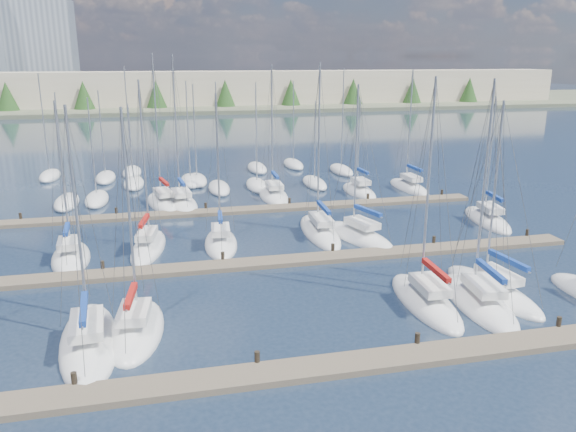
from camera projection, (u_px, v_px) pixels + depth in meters
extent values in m
plane|color=#212F43|center=(217.00, 157.00, 80.41)|extent=(400.00, 400.00, 0.00)
cube|color=#6B5E4C|center=(346.00, 365.00, 25.99)|extent=(44.00, 1.80, 0.35)
cylinder|color=#2D261C|center=(75.00, 384.00, 24.23)|extent=(0.26, 0.26, 1.10)
cylinder|color=#2D261C|center=(257.00, 362.00, 25.94)|extent=(0.26, 0.26, 1.10)
cylinder|color=#2D261C|center=(417.00, 343.00, 27.65)|extent=(0.26, 0.26, 1.10)
cylinder|color=#2D261C|center=(558.00, 326.00, 29.37)|extent=(0.26, 0.26, 1.10)
cube|color=#6B5E4C|center=(282.00, 261.00, 39.12)|extent=(44.00, 1.80, 0.35)
cylinder|color=#2D261C|center=(103.00, 269.00, 37.35)|extent=(0.26, 0.26, 1.10)
cylinder|color=#2D261C|center=(223.00, 259.00, 39.06)|extent=(0.26, 0.26, 1.10)
cylinder|color=#2D261C|center=(333.00, 251.00, 40.78)|extent=(0.26, 0.26, 1.10)
cylinder|color=#2D261C|center=(434.00, 243.00, 42.49)|extent=(0.26, 0.26, 1.10)
cylinder|color=#2D261C|center=(527.00, 236.00, 44.21)|extent=(0.26, 0.26, 1.10)
cube|color=#6B5E4C|center=(250.00, 210.00, 52.24)|extent=(44.00, 1.80, 0.35)
cylinder|color=#2D261C|center=(21.00, 219.00, 48.76)|extent=(0.26, 0.26, 1.10)
cylinder|color=#2D261C|center=(116.00, 213.00, 50.48)|extent=(0.26, 0.26, 1.10)
cylinder|color=#2D261C|center=(206.00, 208.00, 52.19)|extent=(0.26, 0.26, 1.10)
cylinder|color=#2D261C|center=(289.00, 203.00, 53.90)|extent=(0.26, 0.26, 1.10)
cylinder|color=#2D261C|center=(368.00, 199.00, 55.62)|extent=(0.26, 0.26, 1.10)
cylinder|color=#2D261C|center=(442.00, 195.00, 57.33)|extent=(0.26, 0.26, 1.10)
ellipsoid|color=white|center=(137.00, 332.00, 29.32)|extent=(3.46, 7.55, 1.60)
cube|color=silver|center=(134.00, 312.00, 28.61)|extent=(1.75, 2.70, 0.50)
cylinder|color=#9EA0A5|center=(129.00, 213.00, 28.14)|extent=(0.14, 0.14, 10.52)
cylinder|color=#9EA0A5|center=(131.00, 298.00, 27.76)|extent=(0.41, 3.06, 0.10)
cube|color=#9F1511|center=(131.00, 296.00, 27.73)|extent=(0.59, 2.84, 0.30)
ellipsoid|color=white|center=(163.00, 204.00, 54.57)|extent=(4.17, 8.69, 1.60)
cube|color=black|center=(163.00, 204.00, 54.57)|extent=(2.10, 4.19, 0.12)
cube|color=silver|center=(163.00, 192.00, 53.85)|extent=(1.95, 3.14, 0.50)
cylinder|color=#9EA0A5|center=(157.00, 125.00, 53.07)|extent=(0.14, 0.14, 13.14)
cylinder|color=#9EA0A5|center=(164.00, 183.00, 52.98)|extent=(0.81, 3.45, 0.10)
cube|color=#9F1511|center=(164.00, 182.00, 52.95)|extent=(0.95, 3.22, 0.30)
ellipsoid|color=white|center=(359.00, 192.00, 59.34)|extent=(2.76, 7.15, 1.60)
cube|color=silver|center=(361.00, 181.00, 58.66)|extent=(1.46, 2.52, 0.50)
cylinder|color=#9EA0A5|center=(359.00, 141.00, 58.39)|extent=(0.14, 0.14, 8.69)
cylinder|color=#9EA0A5|center=(363.00, 172.00, 57.85)|extent=(0.21, 2.97, 0.10)
cube|color=navy|center=(363.00, 171.00, 57.81)|extent=(0.40, 2.74, 0.30)
ellipsoid|color=white|center=(71.00, 259.00, 39.89)|extent=(3.15, 7.07, 1.60)
cube|color=black|center=(71.00, 259.00, 39.89)|extent=(1.62, 3.40, 0.12)
cube|color=silver|center=(69.00, 243.00, 39.22)|extent=(1.63, 2.51, 0.50)
cylinder|color=#9EA0A5|center=(62.00, 174.00, 38.74)|extent=(0.14, 0.14, 9.98)
cylinder|color=#9EA0A5|center=(67.00, 231.00, 38.43)|extent=(0.32, 2.89, 0.10)
cube|color=navy|center=(66.00, 229.00, 38.39)|extent=(0.50, 2.68, 0.30)
ellipsoid|color=white|center=(478.00, 304.00, 32.68)|extent=(3.76, 8.80, 1.60)
cube|color=silver|center=(483.00, 286.00, 31.92)|extent=(1.86, 3.15, 0.50)
cylinder|color=#9EA0A5|center=(484.00, 186.00, 31.44)|extent=(0.14, 0.14, 11.69)
cylinder|color=#9EA0A5|center=(491.00, 273.00, 30.97)|extent=(0.53, 3.57, 0.10)
cube|color=navy|center=(491.00, 271.00, 30.94)|extent=(0.70, 3.31, 0.30)
ellipsoid|color=white|center=(487.00, 221.00, 49.09)|extent=(3.79, 8.45, 1.60)
cube|color=silver|center=(490.00, 208.00, 48.35)|extent=(1.82, 3.04, 0.50)
cylinder|color=#9EA0A5|center=(491.00, 153.00, 48.11)|extent=(0.14, 0.14, 9.64)
cylinder|color=#9EA0A5|center=(495.00, 198.00, 47.43)|extent=(0.65, 3.40, 0.10)
cube|color=navy|center=(495.00, 196.00, 47.40)|extent=(0.80, 3.16, 0.30)
ellipsoid|color=white|center=(89.00, 344.00, 28.11)|extent=(3.56, 9.35, 1.60)
cube|color=black|center=(89.00, 344.00, 28.11)|extent=(1.82, 4.50, 0.12)
cube|color=silver|center=(87.00, 324.00, 27.33)|extent=(1.81, 3.32, 0.50)
cylinder|color=#9EA0A5|center=(77.00, 217.00, 27.02)|extent=(0.14, 0.14, 10.71)
cylinder|color=#9EA0A5|center=(84.00, 311.00, 26.37)|extent=(0.41, 3.84, 0.10)
cube|color=navy|center=(84.00, 308.00, 26.34)|extent=(0.58, 3.55, 0.30)
ellipsoid|color=white|center=(320.00, 233.00, 45.76)|extent=(3.00, 9.58, 1.60)
cube|color=black|center=(320.00, 233.00, 45.76)|extent=(1.54, 4.60, 0.12)
cube|color=silver|center=(321.00, 219.00, 44.96)|extent=(1.56, 3.38, 0.50)
cylinder|color=#9EA0A5|center=(319.00, 143.00, 44.49)|extent=(0.14, 0.14, 12.41)
cylinder|color=#9EA0A5|center=(324.00, 209.00, 43.95)|extent=(0.28, 3.98, 0.10)
cube|color=navy|center=(324.00, 208.00, 43.92)|extent=(0.47, 3.67, 0.30)
ellipsoid|color=white|center=(492.00, 292.00, 34.25)|extent=(3.30, 8.74, 1.60)
cube|color=maroon|center=(492.00, 292.00, 34.25)|extent=(1.68, 4.21, 0.12)
cube|color=silver|center=(499.00, 275.00, 33.51)|extent=(1.63, 3.11, 0.50)
cylinder|color=#9EA0A5|center=(495.00, 190.00, 33.16)|extent=(0.14, 0.14, 10.43)
cylinder|color=#9EA0A5|center=(508.00, 262.00, 32.60)|extent=(0.49, 3.57, 0.10)
cube|color=navy|center=(509.00, 260.00, 32.57)|extent=(0.65, 3.31, 0.30)
ellipsoid|color=white|center=(358.00, 237.00, 44.61)|extent=(4.98, 8.78, 1.60)
cube|color=black|center=(358.00, 237.00, 44.61)|extent=(2.49, 4.25, 0.12)
cube|color=silver|center=(362.00, 223.00, 43.90)|extent=(2.27, 3.23, 0.50)
cylinder|color=#9EA0A5|center=(356.00, 156.00, 43.40)|extent=(0.14, 0.14, 10.83)
cylinder|color=#9EA0A5|center=(368.00, 212.00, 43.05)|extent=(1.09, 3.39, 0.10)
cube|color=navy|center=(368.00, 211.00, 43.02)|extent=(1.20, 3.18, 0.30)
ellipsoid|color=white|center=(425.00, 303.00, 32.76)|extent=(2.99, 8.46, 1.60)
cube|color=maroon|center=(425.00, 303.00, 32.76)|extent=(1.54, 4.07, 0.12)
cube|color=silver|center=(430.00, 285.00, 32.01)|extent=(1.57, 2.99, 0.50)
cylinder|color=#9EA0A5|center=(428.00, 184.00, 31.48)|extent=(0.14, 0.14, 11.80)
cylinder|color=#9EA0A5|center=(436.00, 272.00, 31.09)|extent=(0.26, 3.51, 0.10)
cube|color=#9F1511|center=(436.00, 270.00, 31.05)|extent=(0.45, 3.24, 0.30)
ellipsoid|color=white|center=(221.00, 245.00, 42.90)|extent=(3.05, 7.25, 1.60)
cube|color=maroon|center=(221.00, 245.00, 42.90)|extent=(1.56, 3.49, 0.12)
cube|color=silver|center=(220.00, 230.00, 42.21)|extent=(1.56, 2.58, 0.50)
cylinder|color=#9EA0A5|center=(218.00, 164.00, 41.75)|extent=(0.14, 0.14, 10.27)
cylinder|color=#9EA0A5|center=(220.00, 218.00, 41.38)|extent=(0.35, 2.97, 0.10)
cube|color=navy|center=(220.00, 217.00, 41.35)|extent=(0.53, 2.75, 0.30)
ellipsoid|color=white|center=(149.00, 249.00, 42.00)|extent=(3.47, 8.20, 1.60)
cube|color=silver|center=(147.00, 234.00, 41.26)|extent=(1.66, 2.94, 0.50)
cylinder|color=#9EA0A5|center=(144.00, 159.00, 40.78)|extent=(0.14, 0.14, 11.26)
cylinder|color=#9EA0A5|center=(144.00, 223.00, 40.36)|extent=(0.62, 3.31, 0.10)
cube|color=#9F1511|center=(144.00, 221.00, 40.33)|extent=(0.78, 3.08, 0.30)
ellipsoid|color=white|center=(274.00, 197.00, 57.61)|extent=(3.00, 8.31, 1.60)
cube|color=maroon|center=(274.00, 197.00, 57.61)|extent=(1.55, 3.99, 0.12)
cube|color=silver|center=(274.00, 185.00, 56.87)|extent=(1.60, 2.93, 0.50)
cylinder|color=#9EA0A5|center=(272.00, 126.00, 56.29)|extent=(0.14, 0.14, 12.08)
cylinder|color=#9EA0A5|center=(275.00, 176.00, 55.96)|extent=(0.21, 3.46, 0.10)
cube|color=navy|center=(275.00, 175.00, 55.93)|extent=(0.40, 3.19, 0.30)
ellipsoid|color=white|center=(181.00, 205.00, 54.46)|extent=(3.79, 8.25, 1.60)
cube|color=silver|center=(181.00, 193.00, 53.74)|extent=(1.90, 2.95, 0.50)
cylinder|color=#9EA0A5|center=(176.00, 126.00, 52.96)|extent=(0.14, 0.14, 13.03)
cylinder|color=#9EA0A5|center=(182.00, 183.00, 52.87)|extent=(0.48, 3.34, 0.10)
cube|color=navy|center=(182.00, 182.00, 52.84)|extent=(0.65, 3.09, 0.30)
ellipsoid|color=white|center=(409.00, 189.00, 61.12)|extent=(2.65, 8.19, 1.60)
cube|color=maroon|center=(409.00, 189.00, 61.12)|extent=(1.37, 3.94, 0.12)
cube|color=silver|center=(411.00, 178.00, 60.38)|extent=(1.40, 2.88, 0.50)
cylinder|color=#9EA0A5|center=(410.00, 125.00, 59.86)|extent=(0.14, 0.14, 11.50)
cylinder|color=#9EA0A5|center=(415.00, 169.00, 59.49)|extent=(0.22, 3.41, 0.10)
cube|color=navy|center=(415.00, 168.00, 59.46)|extent=(0.41, 3.14, 0.30)
cylinder|color=#9EA0A5|center=(44.00, 123.00, 64.71)|extent=(0.12, 0.12, 11.20)
ellipsoid|color=white|center=(50.00, 176.00, 66.42)|extent=(2.20, 6.40, 1.40)
cylinder|color=#9EA0A5|center=(195.00, 131.00, 62.41)|extent=(0.12, 0.12, 10.14)
ellipsoid|color=white|center=(197.00, 181.00, 63.98)|extent=(2.20, 6.40, 1.40)
cylinder|color=#9EA0A5|center=(188.00, 129.00, 62.01)|extent=(0.12, 0.12, 10.49)
ellipsoid|color=white|center=(190.00, 181.00, 63.63)|extent=(2.20, 6.40, 1.40)
cylinder|color=#9EA0A5|center=(293.00, 121.00, 71.85)|extent=(0.12, 0.12, 10.06)
ellipsoid|color=white|center=(293.00, 165.00, 73.41)|extent=(2.20, 6.40, 1.40)
cylinder|color=#9EA0A5|center=(102.00, 132.00, 63.95)|extent=(0.12, 0.12, 9.39)
ellipsoid|color=white|center=(106.00, 178.00, 65.42)|extent=(2.20, 6.40, 1.40)
cylinder|color=#9EA0A5|center=(60.00, 146.00, 52.85)|extent=(0.12, 0.12, 9.85)
ellipsoid|color=white|center=(67.00, 203.00, 54.38)|extent=(2.20, 6.40, 1.40)
cylinder|color=#9EA0A5|center=(92.00, 146.00, 54.11)|extent=(0.12, 0.12, 9.30)
ellipsoid|color=white|center=(97.00, 200.00, 55.57)|extent=(2.20, 6.40, 1.40)
cylinder|color=#9EA0A5|center=(343.00, 118.00, 67.87)|extent=(0.12, 0.12, 11.68)
ellipsoid|color=white|center=(341.00, 171.00, 69.65)|extent=(2.20, 6.40, 1.40)
cylinder|color=#9EA0A5|center=(256.00, 135.00, 59.93)|extent=(0.12, 0.12, 9.76)
ellipsoid|color=white|center=(257.00, 186.00, 61.44)|extent=(2.20, 6.40, 1.40)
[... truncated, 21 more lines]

